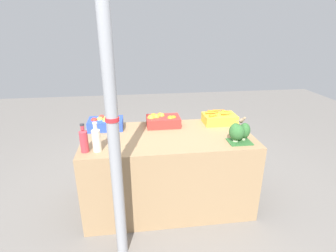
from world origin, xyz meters
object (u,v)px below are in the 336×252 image
object	(u,v)px
support_pole	(113,133)
sparrow_bird	(242,120)
carrot_crate	(219,118)
orange_crate	(162,120)
broccoli_pile	(238,132)
juice_bottle_cloudy	(96,139)
juice_bottle_ruby	(84,140)
apple_crate	(105,123)

from	to	relation	value
support_pole	sparrow_bird	distance (m)	1.23
carrot_crate	sparrow_bird	bearing A→B (deg)	-85.68
orange_crate	carrot_crate	distance (m)	0.66
broccoli_pile	juice_bottle_cloudy	xyz separation A→B (m)	(-1.32, -0.02, 0.01)
broccoli_pile	juice_bottle_ruby	world-z (taller)	juice_bottle_ruby
support_pole	apple_crate	distance (m)	0.97
carrot_crate	sparrow_bird	world-z (taller)	sparrow_bird
broccoli_pile	juice_bottle_cloudy	distance (m)	1.32
orange_crate	juice_bottle_cloudy	size ratio (longest dim) A/B	1.34
support_pole	carrot_crate	world-z (taller)	support_pole
support_pole	juice_bottle_ruby	bearing A→B (deg)	128.51
apple_crate	broccoli_pile	bearing A→B (deg)	-22.32
orange_crate	sparrow_bird	world-z (taller)	sparrow_bird
apple_crate	sparrow_bird	world-z (taller)	sparrow_bird
orange_crate	sparrow_bird	bearing A→B (deg)	-36.82
apple_crate	broccoli_pile	size ratio (longest dim) A/B	1.67
broccoli_pile	juice_bottle_ruby	distance (m)	1.43
carrot_crate	juice_bottle_cloudy	bearing A→B (deg)	-157.27
carrot_crate	apple_crate	bearing A→B (deg)	179.79
apple_crate	support_pole	bearing A→B (deg)	-80.25
orange_crate	juice_bottle_ruby	world-z (taller)	juice_bottle_ruby
support_pole	carrot_crate	size ratio (longest dim) A/B	6.20
juice_bottle_cloudy	carrot_crate	bearing A→B (deg)	22.73
support_pole	juice_bottle_ruby	xyz separation A→B (m)	(-0.29, 0.37, -0.20)
carrot_crate	broccoli_pile	bearing A→B (deg)	-88.52
support_pole	sparrow_bird	world-z (taller)	support_pole
orange_crate	support_pole	bearing A→B (deg)	-116.91
orange_crate	carrot_crate	size ratio (longest dim) A/B	1.00
orange_crate	broccoli_pile	world-z (taller)	broccoli_pile
support_pole	orange_crate	distance (m)	1.06
apple_crate	juice_bottle_ruby	xyz separation A→B (m)	(-0.13, -0.55, 0.05)
apple_crate	orange_crate	xyz separation A→B (m)	(0.62, -0.00, -0.00)
orange_crate	juice_bottle_cloudy	distance (m)	0.85
juice_bottle_cloudy	sparrow_bird	bearing A→B (deg)	1.18
support_pole	orange_crate	size ratio (longest dim) A/B	6.20
orange_crate	carrot_crate	world-z (taller)	carrot_crate
carrot_crate	juice_bottle_cloudy	world-z (taller)	juice_bottle_cloudy
juice_bottle_ruby	apple_crate	bearing A→B (deg)	76.39
support_pole	juice_bottle_ruby	size ratio (longest dim) A/B	8.56
carrot_crate	juice_bottle_cloudy	size ratio (longest dim) A/B	1.34
juice_bottle_cloudy	sparrow_bird	world-z (taller)	juice_bottle_cloudy
carrot_crate	juice_bottle_ruby	bearing A→B (deg)	-158.84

